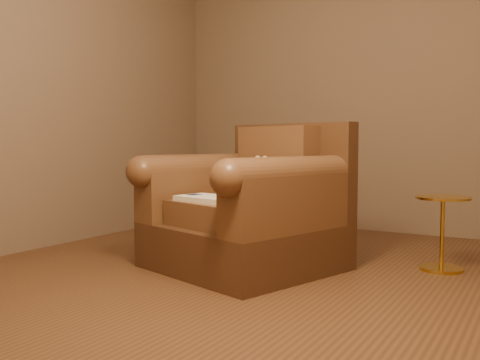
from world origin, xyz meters
The scene contains 5 objects.
floor centered at (0.00, 0.00, 0.00)m, with size 4.00×4.00×0.00m, color brown.
armchair centered at (-0.26, 0.11, 0.37)m, with size 1.33×1.29×0.97m.
teddy_bear centered at (-0.25, 0.20, 0.57)m, with size 0.21×0.24×0.29m.
guidebook centered at (-0.38, -0.17, 0.48)m, with size 0.48×0.34×0.04m.
side_table centered at (0.88, 0.66, 0.26)m, with size 0.35×0.35×0.48m.
Camera 1 is at (1.47, -2.98, 0.83)m, focal length 40.00 mm.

